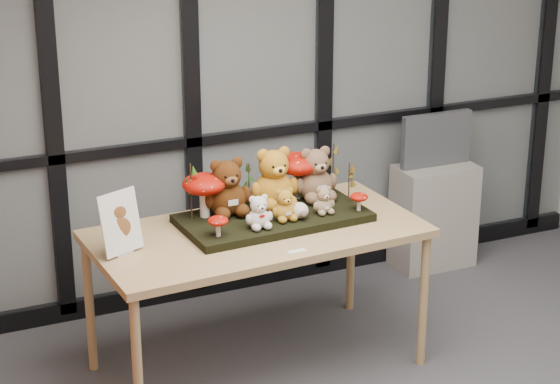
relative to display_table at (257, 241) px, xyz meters
name	(u,v)px	position (x,y,z in m)	size (l,w,h in m)	color
room_shell	(497,143)	(0.45, -1.46, 0.91)	(5.00, 5.00, 5.00)	beige
glass_partition	(259,76)	(0.45, 1.01, 0.65)	(4.90, 0.06, 2.78)	#2D383F
display_table	(257,241)	(0.00, 0.00, 0.00)	(1.82, 0.98, 0.83)	tan
diorama_tray	(273,218)	(0.13, 0.07, 0.09)	(1.02, 0.51, 0.04)	black
bear_pooh_yellow	(273,174)	(0.19, 0.20, 0.30)	(0.28, 0.26, 0.37)	#C3801D
bear_brown_medium	(227,184)	(-0.10, 0.18, 0.28)	(0.27, 0.24, 0.35)	#46220B
bear_tan_back	(315,171)	(0.44, 0.20, 0.28)	(0.26, 0.24, 0.34)	brown
bear_small_yellow	(284,203)	(0.15, -0.03, 0.21)	(0.15, 0.14, 0.20)	#BC8423
bear_white_bow	(258,210)	(-0.02, -0.07, 0.21)	(0.15, 0.14, 0.20)	white
bear_beige_small	(323,199)	(0.39, -0.02, 0.19)	(0.13, 0.12, 0.17)	#9F825E
plush_cream_hedgehog	(299,210)	(0.24, -0.04, 0.16)	(0.07, 0.07, 0.10)	beige
mushroom_back_left	(204,193)	(-0.23, 0.19, 0.24)	(0.24, 0.24, 0.27)	#9C0E05
mushroom_back_right	(298,173)	(0.37, 0.26, 0.25)	(0.26, 0.26, 0.29)	#9C0E05
mushroom_front_left	(218,225)	(-0.26, -0.10, 0.17)	(0.11, 0.11, 0.12)	#9C0E05
mushroom_front_right	(359,201)	(0.59, -0.06, 0.16)	(0.10, 0.10, 0.11)	#9C0E05
sprig_green_far_left	(191,192)	(-0.30, 0.18, 0.27)	(0.05, 0.05, 0.32)	#12370C
sprig_green_mid_left	(207,192)	(-0.19, 0.25, 0.23)	(0.05, 0.05, 0.24)	#12370C
sprig_dry_far_right	(333,170)	(0.56, 0.21, 0.26)	(0.05, 0.05, 0.31)	brown
sprig_dry_mid_right	(349,183)	(0.60, 0.08, 0.22)	(0.05, 0.05, 0.23)	brown
sprig_green_centre	(249,184)	(0.07, 0.27, 0.23)	(0.05, 0.05, 0.24)	#12370C
sign_holder	(121,225)	(-0.75, -0.02, 0.22)	(0.24, 0.15, 0.33)	silver
label_card	(297,251)	(0.07, -0.35, 0.07)	(0.10, 0.03, 0.00)	white
cabinet	(434,216)	(1.66, 0.81, -0.41)	(0.54, 0.32, 0.72)	gray
monitor	(436,140)	(1.66, 0.83, 0.13)	(0.51, 0.05, 0.36)	#4B4E53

